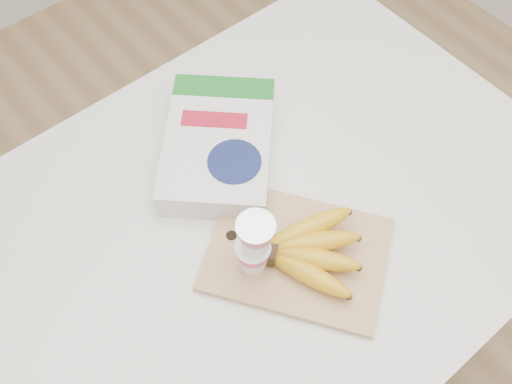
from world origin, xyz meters
TOP-DOWN VIEW (x-y plane):
  - room at (0.00, 0.00)m, footprint 4.00×4.00m
  - table at (0.00, 0.00)m, footprint 1.31×0.87m
  - cutting_board at (0.04, -0.11)m, footprint 0.37×0.40m
  - bananas at (0.05, -0.13)m, footprint 0.20×0.20m
  - yogurt_stack at (-0.03, -0.08)m, footprint 0.07×0.07m
  - cereal_box at (0.07, 0.16)m, footprint 0.36×0.36m

SIDE VIEW (x-z plane):
  - table at x=0.00m, z-range 0.00..0.98m
  - cutting_board at x=0.04m, z-range 0.98..1.00m
  - cereal_box at x=0.07m, z-range 0.98..1.05m
  - bananas at x=0.05m, z-range 0.99..1.06m
  - yogurt_stack at x=-0.03m, z-range 1.00..1.15m
  - room at x=0.00m, z-range -0.65..3.35m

